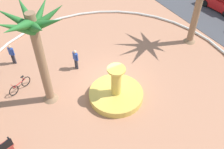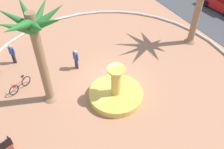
{
  "view_description": "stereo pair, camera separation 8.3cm",
  "coord_description": "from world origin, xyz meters",
  "px_view_note": "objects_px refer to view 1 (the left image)",
  "views": [
    {
      "loc": [
        10.78,
        -6.02,
        12.24
      ],
      "look_at": [
        0.44,
        -0.13,
        1.0
      ],
      "focal_mm": 40.65,
      "sensor_mm": 36.0,
      "label": 1
    },
    {
      "loc": [
        10.82,
        -5.95,
        12.24
      ],
      "look_at": [
        0.44,
        -0.13,
        1.0
      ],
      "focal_mm": 40.65,
      "sensor_mm": 36.0,
      "label": 2
    }
  ],
  "objects_px": {
    "bicycle_red_frame": "(20,86)",
    "parked_car_leftmost": "(223,2)",
    "palm_tree_mid_plaza": "(35,38)",
    "person_cyclist_helmet": "(12,53)",
    "person_cyclist_photo": "(76,59)",
    "fountain": "(116,93)"
  },
  "relations": [
    {
      "from": "bicycle_red_frame",
      "to": "parked_car_leftmost",
      "type": "relative_size",
      "value": 0.38
    },
    {
      "from": "bicycle_red_frame",
      "to": "palm_tree_mid_plaza",
      "type": "bearing_deg",
      "value": 39.28
    },
    {
      "from": "person_cyclist_helmet",
      "to": "parked_car_leftmost",
      "type": "relative_size",
      "value": 0.39
    },
    {
      "from": "bicycle_red_frame",
      "to": "parked_car_leftmost",
      "type": "distance_m",
      "value": 19.64
    },
    {
      "from": "bicycle_red_frame",
      "to": "person_cyclist_helmet",
      "type": "relative_size",
      "value": 0.99
    },
    {
      "from": "palm_tree_mid_plaza",
      "to": "bicycle_red_frame",
      "type": "height_order",
      "value": "palm_tree_mid_plaza"
    },
    {
      "from": "bicycle_red_frame",
      "to": "person_cyclist_helmet",
      "type": "distance_m",
      "value": 3.0
    },
    {
      "from": "person_cyclist_photo",
      "to": "fountain",
      "type": "bearing_deg",
      "value": 15.39
    },
    {
      "from": "person_cyclist_photo",
      "to": "person_cyclist_helmet",
      "type": "bearing_deg",
      "value": -126.67
    },
    {
      "from": "person_cyclist_photo",
      "to": "parked_car_leftmost",
      "type": "bearing_deg",
      "value": 93.43
    },
    {
      "from": "person_cyclist_photo",
      "to": "bicycle_red_frame",
      "type": "bearing_deg",
      "value": -87.86
    },
    {
      "from": "palm_tree_mid_plaza",
      "to": "person_cyclist_photo",
      "type": "height_order",
      "value": "palm_tree_mid_plaza"
    },
    {
      "from": "fountain",
      "to": "person_cyclist_helmet",
      "type": "distance_m",
      "value": 8.18
    },
    {
      "from": "fountain",
      "to": "person_cyclist_photo",
      "type": "xyz_separation_m",
      "value": [
        -3.81,
        -1.05,
        0.56
      ]
    },
    {
      "from": "person_cyclist_photo",
      "to": "parked_car_leftmost",
      "type": "distance_m",
      "value": 15.57
    },
    {
      "from": "bicycle_red_frame",
      "to": "person_cyclist_helmet",
      "type": "bearing_deg",
      "value": 173.85
    },
    {
      "from": "fountain",
      "to": "person_cyclist_helmet",
      "type": "relative_size",
      "value": 2.16
    },
    {
      "from": "fountain",
      "to": "palm_tree_mid_plaza",
      "type": "xyz_separation_m",
      "value": [
        -1.93,
        -3.7,
        4.39
      ]
    },
    {
      "from": "parked_car_leftmost",
      "to": "person_cyclist_photo",
      "type": "bearing_deg",
      "value": -86.57
    },
    {
      "from": "bicycle_red_frame",
      "to": "parked_car_leftmost",
      "type": "height_order",
      "value": "parked_car_leftmost"
    },
    {
      "from": "person_cyclist_photo",
      "to": "palm_tree_mid_plaza",
      "type": "bearing_deg",
      "value": -54.72
    },
    {
      "from": "palm_tree_mid_plaza",
      "to": "parked_car_leftmost",
      "type": "bearing_deg",
      "value": 98.78
    }
  ]
}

